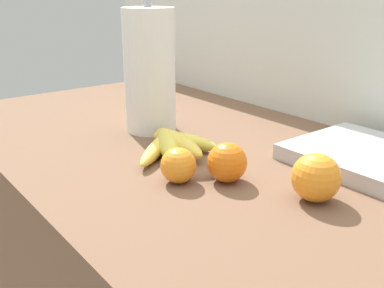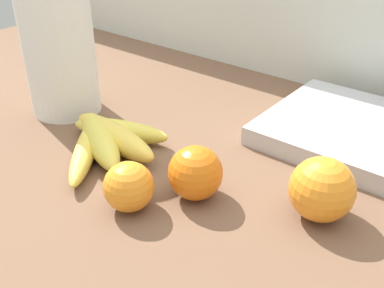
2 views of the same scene
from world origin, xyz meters
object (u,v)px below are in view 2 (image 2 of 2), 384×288
Objects in this scene: orange_center at (321,190)px; paper_towel_roll at (56,31)px; sink_basin at (378,135)px; orange_back_right at (129,187)px; orange_far_right at (195,173)px; banana_bunch at (106,138)px.

orange_center is 0.25× the size of paper_towel_roll.
sink_basin is at bearing 90.83° from orange_center.
paper_towel_roll is at bearing 155.47° from orange_back_right.
paper_towel_roll is (-0.49, 0.00, 0.11)m from orange_center.
sink_basin reaches higher than orange_far_right.
orange_back_right is (0.13, -0.08, 0.01)m from banana_bunch.
banana_bunch is at bearing -171.10° from orange_center.
orange_far_right reaches higher than banana_bunch.
orange_far_right is 0.32m from sink_basin.
orange_center is 0.51m from paper_towel_roll.
sink_basin is at bearing 61.19° from orange_back_right.
banana_bunch is 2.77× the size of orange_far_right.
orange_center reaches higher than orange_far_right.
paper_towel_roll is (-0.30, 0.14, 0.11)m from orange_back_right.
orange_center is at bearing -0.22° from paper_towel_roll.
paper_towel_roll is at bearing 161.71° from banana_bunch.
orange_back_right is at bearing -118.81° from sink_basin.
orange_back_right is 0.19× the size of sink_basin.
orange_far_right is (0.18, -0.01, 0.02)m from banana_bunch.
paper_towel_roll reaches higher than orange_center.
sink_basin is (0.33, 0.27, -0.00)m from banana_bunch.
paper_towel_roll reaches higher than banana_bunch.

